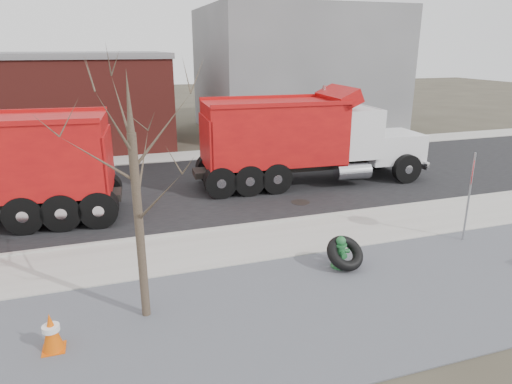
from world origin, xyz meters
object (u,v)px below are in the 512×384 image
object	(u,v)px
truck_tire	(345,253)
dump_truck_red_a	(304,136)
fire_hydrant	(340,253)
stop_sign	(471,182)

from	to	relation	value
truck_tire	dump_truck_red_a	size ratio (longest dim) A/B	0.11
truck_tire	fire_hydrant	bearing A→B (deg)	132.73
truck_tire	dump_truck_red_a	distance (m)	8.09
fire_hydrant	truck_tire	size ratio (longest dim) A/B	0.81
fire_hydrant	truck_tire	world-z (taller)	fire_hydrant
fire_hydrant	stop_sign	xyz separation A→B (m)	(4.36, 0.40, 1.44)
truck_tire	stop_sign	xyz separation A→B (m)	(4.28, 0.49, 1.40)
stop_sign	dump_truck_red_a	size ratio (longest dim) A/B	0.27
dump_truck_red_a	stop_sign	bearing A→B (deg)	-70.40
dump_truck_red_a	truck_tire	bearing A→B (deg)	-102.76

